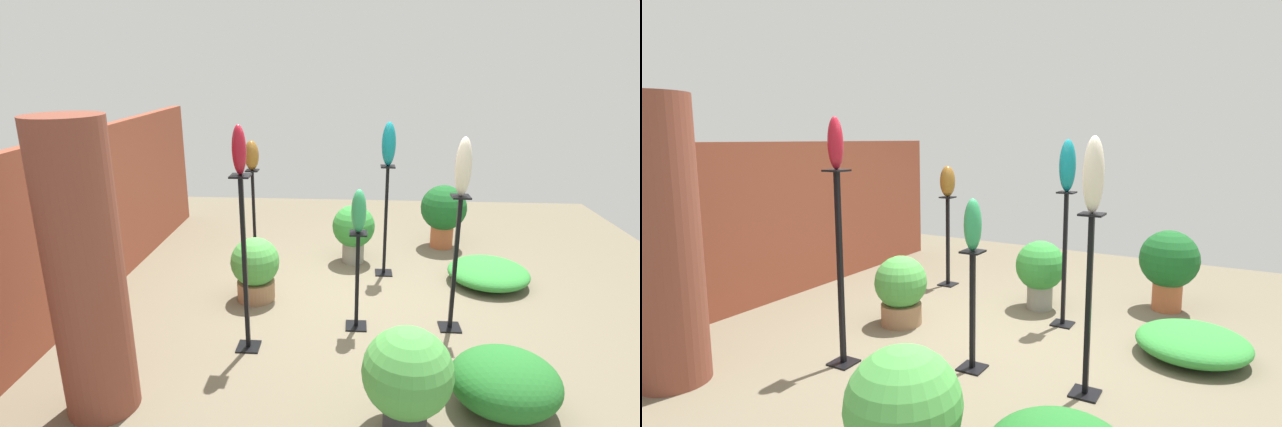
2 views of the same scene
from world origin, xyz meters
TOP-DOWN VIEW (x-y plane):
  - ground_plane at (0.00, 0.00)m, footprint 8.00×8.00m
  - brick_wall_back at (0.00, 2.76)m, footprint 5.60×0.12m
  - brick_pillar at (-1.78, 1.85)m, footprint 0.50×0.50m
  - pedestal_bronze at (1.37, 1.33)m, footprint 0.20×0.20m
  - pedestal_jade at (-0.51, -0.01)m, footprint 0.20×0.20m
  - pedestal_ivory at (-0.48, -0.90)m, footprint 0.20×0.20m
  - pedestal_teal at (0.75, -0.34)m, footprint 0.20×0.20m
  - pedestal_ruby at (-0.94, 0.95)m, footprint 0.20×0.20m
  - art_vase_bronze at (1.37, 1.33)m, footprint 0.19×0.18m
  - art_vase_jade at (-0.51, -0.01)m, footprint 0.15×0.14m
  - art_vase_ivory at (-0.48, -0.90)m, footprint 0.15×0.14m
  - art_vase_teal at (0.75, -0.34)m, footprint 0.15×0.16m
  - art_vase_ruby at (-0.94, 0.95)m, footprint 0.13×0.11m
  - potted_plant_front_right at (0.01, 1.06)m, footprint 0.51×0.51m
  - potted_plant_walkway_edge at (1.10, 0.03)m, footprint 0.53×0.53m
  - potted_plant_mid_right at (1.71, -1.17)m, footprint 0.61×0.61m
  - potted_plant_back_center at (-1.89, -0.34)m, footprint 0.62×0.62m
  - foliage_bed_east at (0.56, -1.51)m, footprint 0.89×0.90m
  - foliage_bed_west at (-1.60, -1.08)m, footprint 0.73×0.79m

SIDE VIEW (x-z plane):
  - ground_plane at x=0.00m, z-range 0.00..0.00m
  - foliage_bed_east at x=0.56m, z-range 0.00..0.26m
  - foliage_bed_west at x=-1.60m, z-range 0.00..0.44m
  - potted_plant_front_right at x=0.01m, z-range 0.02..0.70m
  - potted_plant_walkway_edge at x=1.10m, z-range 0.06..0.80m
  - pedestal_jade at x=-0.51m, z-range -0.05..0.91m
  - potted_plant_back_center at x=-1.89m, z-range 0.05..0.82m
  - pedestal_bronze at x=1.37m, z-range -0.05..1.06m
  - potted_plant_mid_right at x=1.71m, z-range 0.08..0.94m
  - pedestal_ivory at x=-0.48m, z-range -0.05..1.26m
  - pedestal_teal at x=0.75m, z-range -0.05..1.26m
  - pedestal_ruby at x=-0.94m, z-range -0.06..1.52m
  - brick_wall_back at x=0.00m, z-range 0.00..1.77m
  - brick_pillar at x=-1.78m, z-range 0.00..2.13m
  - art_vase_jade at x=-0.51m, z-range 0.96..1.36m
  - art_vase_bronze at x=1.37m, z-range 1.11..1.48m
  - art_vase_teal at x=0.75m, z-range 1.31..1.80m
  - art_vase_ivory at x=-0.48m, z-range 1.31..1.83m
  - art_vase_ruby at x=-0.94m, z-range 1.57..1.97m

